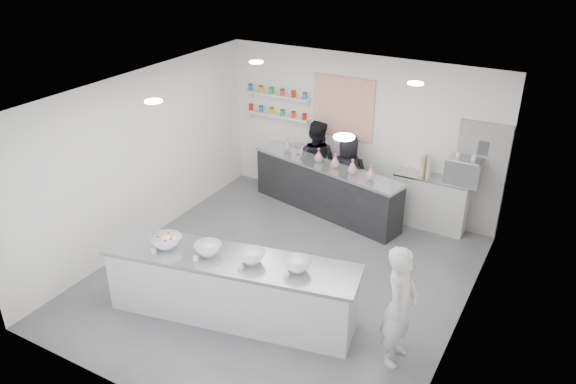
% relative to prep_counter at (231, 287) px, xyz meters
% --- Properties ---
extents(floor, '(6.00, 6.00, 0.00)m').
position_rel_prep_counter_xyz_m(floor, '(0.14, 1.19, -0.50)').
color(floor, '#515156').
rests_on(floor, ground).
extents(ceiling, '(6.00, 6.00, 0.00)m').
position_rel_prep_counter_xyz_m(ceiling, '(0.14, 1.19, 2.50)').
color(ceiling, white).
rests_on(ceiling, floor).
extents(back_wall, '(5.50, 0.00, 5.50)m').
position_rel_prep_counter_xyz_m(back_wall, '(0.14, 4.19, 1.00)').
color(back_wall, white).
rests_on(back_wall, floor).
extents(left_wall, '(0.00, 6.00, 6.00)m').
position_rel_prep_counter_xyz_m(left_wall, '(-2.61, 1.19, 1.00)').
color(left_wall, white).
rests_on(left_wall, floor).
extents(right_wall, '(0.00, 6.00, 6.00)m').
position_rel_prep_counter_xyz_m(right_wall, '(2.89, 1.19, 1.00)').
color(right_wall, white).
rests_on(right_wall, floor).
extents(back_door, '(0.88, 0.04, 2.10)m').
position_rel_prep_counter_xyz_m(back_door, '(2.44, 4.16, 0.55)').
color(back_door, gray).
rests_on(back_door, floor).
extents(pattern_panel, '(1.25, 0.03, 1.20)m').
position_rel_prep_counter_xyz_m(pattern_panel, '(-0.21, 4.17, 1.45)').
color(pattern_panel, '#E75F3D').
rests_on(pattern_panel, back_wall).
extents(jar_shelf_lower, '(1.45, 0.22, 0.04)m').
position_rel_prep_counter_xyz_m(jar_shelf_lower, '(-1.61, 4.09, 1.10)').
color(jar_shelf_lower, silver).
rests_on(jar_shelf_lower, back_wall).
extents(jar_shelf_upper, '(1.45, 0.22, 0.04)m').
position_rel_prep_counter_xyz_m(jar_shelf_upper, '(-1.61, 4.09, 1.52)').
color(jar_shelf_upper, silver).
rests_on(jar_shelf_upper, back_wall).
extents(preserve_jars, '(1.45, 0.10, 0.56)m').
position_rel_prep_counter_xyz_m(preserve_jars, '(-1.61, 4.07, 1.38)').
color(preserve_jars, '#FF0D00').
rests_on(preserve_jars, jar_shelf_lower).
extents(downlight_0, '(0.24, 0.24, 0.02)m').
position_rel_prep_counter_xyz_m(downlight_0, '(-1.26, 0.19, 2.48)').
color(downlight_0, white).
rests_on(downlight_0, ceiling).
extents(downlight_1, '(0.24, 0.24, 0.02)m').
position_rel_prep_counter_xyz_m(downlight_1, '(1.54, 0.19, 2.48)').
color(downlight_1, white).
rests_on(downlight_1, ceiling).
extents(downlight_2, '(0.24, 0.24, 0.02)m').
position_rel_prep_counter_xyz_m(downlight_2, '(-1.26, 2.79, 2.48)').
color(downlight_2, white).
rests_on(downlight_2, ceiling).
extents(downlight_3, '(0.24, 0.24, 0.02)m').
position_rel_prep_counter_xyz_m(downlight_3, '(1.54, 2.79, 2.48)').
color(downlight_3, white).
rests_on(downlight_3, ceiling).
extents(prep_counter, '(3.72, 1.53, 0.99)m').
position_rel_prep_counter_xyz_m(prep_counter, '(0.00, 0.00, 0.00)').
color(prep_counter, '#BCBCB7').
rests_on(prep_counter, floor).
extents(back_bar, '(3.27, 1.31, 1.00)m').
position_rel_prep_counter_xyz_m(back_bar, '(-0.23, 3.55, 0.00)').
color(back_bar, black).
rests_on(back_bar, floor).
extents(sneeze_guard, '(3.09, 0.74, 0.27)m').
position_rel_prep_counter_xyz_m(sneeze_guard, '(-0.30, 3.28, 0.64)').
color(sneeze_guard, white).
rests_on(sneeze_guard, back_bar).
extents(espresso_ledge, '(1.35, 0.43, 1.01)m').
position_rel_prep_counter_xyz_m(espresso_ledge, '(1.69, 3.97, 0.01)').
color(espresso_ledge, '#BCBCB7').
rests_on(espresso_ledge, floor).
extents(espresso_machine, '(0.60, 0.41, 0.46)m').
position_rel_prep_counter_xyz_m(espresso_machine, '(2.21, 3.97, 0.74)').
color(espresso_machine, '#93969E').
rests_on(espresso_machine, espresso_ledge).
extents(cup_stacks, '(0.24, 0.24, 0.37)m').
position_rel_prep_counter_xyz_m(cup_stacks, '(1.55, 3.97, 0.70)').
color(cup_stacks, tan).
rests_on(cup_stacks, espresso_ledge).
extents(prep_bowls, '(2.39, 0.95, 0.16)m').
position_rel_prep_counter_xyz_m(prep_bowls, '(0.00, 0.00, 0.57)').
color(prep_bowls, white).
rests_on(prep_bowls, prep_counter).
extents(label_cards, '(2.01, 0.04, 0.07)m').
position_rel_prep_counter_xyz_m(label_cards, '(-0.10, -0.50, 0.53)').
color(label_cards, white).
rests_on(label_cards, prep_counter).
extents(cookie_bags, '(2.14, 0.65, 0.28)m').
position_rel_prep_counter_xyz_m(cookie_bags, '(-0.23, 3.55, 0.64)').
color(cookie_bags, '#D467AA').
rests_on(cookie_bags, back_bar).
extents(woman_prep, '(0.42, 0.62, 1.68)m').
position_rel_prep_counter_xyz_m(woman_prep, '(2.35, 0.32, 0.34)').
color(woman_prep, beige).
rests_on(woman_prep, floor).
extents(staff_left, '(0.90, 0.74, 1.74)m').
position_rel_prep_counter_xyz_m(staff_left, '(-0.59, 3.80, 0.37)').
color(staff_left, black).
rests_on(staff_left, floor).
extents(staff_right, '(0.87, 0.68, 1.56)m').
position_rel_prep_counter_xyz_m(staff_right, '(0.10, 3.80, 0.29)').
color(staff_right, black).
rests_on(staff_right, floor).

